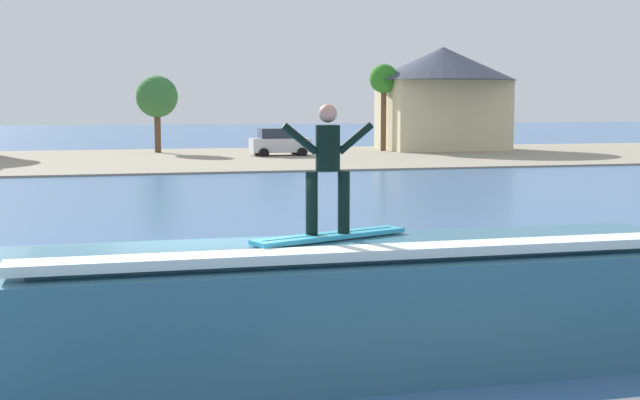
# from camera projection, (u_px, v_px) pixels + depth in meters

# --- Properties ---
(ground_plane) EXTENTS (260.00, 260.00, 0.00)m
(ground_plane) POSITION_uv_depth(u_px,v_px,m) (206.00, 350.00, 12.02)
(ground_plane) COLOR #40689B
(wave_crest) EXTENTS (9.87, 2.88, 1.71)m
(wave_crest) POSITION_uv_depth(u_px,v_px,m) (360.00, 302.00, 11.44)
(wave_crest) COLOR #356981
(wave_crest) RESTS_ON ground_plane
(surfboard) EXTENTS (2.26, 1.18, 0.06)m
(surfboard) POSITION_uv_depth(u_px,v_px,m) (330.00, 236.00, 11.14)
(surfboard) COLOR #33A5CC
(surfboard) RESTS_ON wave_crest
(surfer) EXTENTS (1.24, 0.32, 1.70)m
(surfer) POSITION_uv_depth(u_px,v_px,m) (328.00, 162.00, 11.03)
(surfer) COLOR black
(surfer) RESTS_ON surfboard
(shoreline_bank) EXTENTS (120.00, 21.98, 0.10)m
(shoreline_bank) POSITION_uv_depth(u_px,v_px,m) (128.00, 160.00, 51.55)
(shoreline_bank) COLOR gray
(shoreline_bank) RESTS_ON ground_plane
(car_far_shore) EXTENTS (3.83, 2.17, 1.86)m
(car_far_shore) POSITION_uv_depth(u_px,v_px,m) (279.00, 142.00, 54.96)
(car_far_shore) COLOR silver
(car_far_shore) RESTS_ON ground_plane
(house_gabled_white) EXTENTS (10.58, 10.58, 7.53)m
(house_gabled_white) POSITION_uv_depth(u_px,v_px,m) (443.00, 89.00, 61.64)
(house_gabled_white) COLOR beige
(house_gabled_white) RESTS_ON ground_plane
(tree_tall_bare) EXTENTS (2.85, 2.85, 5.36)m
(tree_tall_bare) POSITION_uv_depth(u_px,v_px,m) (157.00, 97.00, 57.90)
(tree_tall_bare) COLOR brown
(tree_tall_bare) RESTS_ON ground_plane
(tree_short_bushy) EXTENTS (2.05, 2.05, 6.23)m
(tree_short_bushy) POSITION_uv_depth(u_px,v_px,m) (384.00, 82.00, 59.85)
(tree_short_bushy) COLOR brown
(tree_short_bushy) RESTS_ON ground_plane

